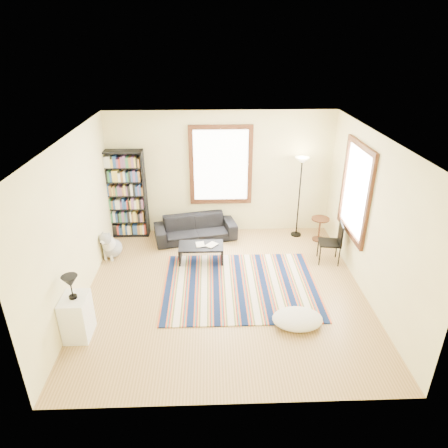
{
  "coord_description": "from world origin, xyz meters",
  "views": [
    {
      "loc": [
        -0.24,
        -6.07,
        4.24
      ],
      "look_at": [
        0.0,
        0.5,
        1.1
      ],
      "focal_mm": 32.0,
      "sensor_mm": 36.0,
      "label": 1
    }
  ],
  "objects_px": {
    "sofa": "(195,228)",
    "side_table": "(319,229)",
    "floor_lamp": "(299,198)",
    "folding_chair": "(329,243)",
    "floor_cushion": "(297,319)",
    "dog": "(112,243)",
    "coffee_table": "(201,253)",
    "white_cabinet": "(77,317)",
    "bookshelf": "(126,194)"
  },
  "relations": [
    {
      "from": "sofa",
      "to": "folding_chair",
      "type": "xyz_separation_m",
      "value": [
        2.74,
        -1.1,
        0.17
      ]
    },
    {
      "from": "coffee_table",
      "to": "white_cabinet",
      "type": "height_order",
      "value": "white_cabinet"
    },
    {
      "from": "bookshelf",
      "to": "coffee_table",
      "type": "xyz_separation_m",
      "value": [
        1.68,
        -1.26,
        -0.82
      ]
    },
    {
      "from": "floor_lamp",
      "to": "folding_chair",
      "type": "xyz_separation_m",
      "value": [
        0.41,
        -1.2,
        -0.5
      ]
    },
    {
      "from": "coffee_table",
      "to": "folding_chair",
      "type": "relative_size",
      "value": 1.05
    },
    {
      "from": "dog",
      "to": "floor_cushion",
      "type": "bearing_deg",
      "value": -16.37
    },
    {
      "from": "sofa",
      "to": "floor_lamp",
      "type": "relative_size",
      "value": 0.97
    },
    {
      "from": "side_table",
      "to": "dog",
      "type": "bearing_deg",
      "value": -172.85
    },
    {
      "from": "floor_cushion",
      "to": "dog",
      "type": "height_order",
      "value": "dog"
    },
    {
      "from": "sofa",
      "to": "floor_cushion",
      "type": "height_order",
      "value": "sofa"
    },
    {
      "from": "white_cabinet",
      "to": "sofa",
      "type": "bearing_deg",
      "value": 61.67
    },
    {
      "from": "bookshelf",
      "to": "side_table",
      "type": "height_order",
      "value": "bookshelf"
    },
    {
      "from": "white_cabinet",
      "to": "dog",
      "type": "relative_size",
      "value": 1.12
    },
    {
      "from": "coffee_table",
      "to": "dog",
      "type": "relative_size",
      "value": 1.45
    },
    {
      "from": "coffee_table",
      "to": "floor_cushion",
      "type": "distance_m",
      "value": 2.59
    },
    {
      "from": "bookshelf",
      "to": "floor_cushion",
      "type": "height_order",
      "value": "bookshelf"
    },
    {
      "from": "sofa",
      "to": "folding_chair",
      "type": "height_order",
      "value": "folding_chair"
    },
    {
      "from": "sofa",
      "to": "bookshelf",
      "type": "xyz_separation_m",
      "value": [
        -1.54,
        0.27,
        0.74
      ]
    },
    {
      "from": "side_table",
      "to": "coffee_table",
      "type": "bearing_deg",
      "value": -162.64
    },
    {
      "from": "white_cabinet",
      "to": "dog",
      "type": "height_order",
      "value": "white_cabinet"
    },
    {
      "from": "side_table",
      "to": "floor_cushion",
      "type": "bearing_deg",
      "value": -110.39
    },
    {
      "from": "sofa",
      "to": "bookshelf",
      "type": "bearing_deg",
      "value": 157.7
    },
    {
      "from": "folding_chair",
      "to": "white_cabinet",
      "type": "xyz_separation_m",
      "value": [
        -4.45,
        -2.08,
        -0.08
      ]
    },
    {
      "from": "bookshelf",
      "to": "dog",
      "type": "xyz_separation_m",
      "value": [
        -0.18,
        -1.0,
        -0.69
      ]
    },
    {
      "from": "folding_chair",
      "to": "bookshelf",
      "type": "bearing_deg",
      "value": 170.37
    },
    {
      "from": "sofa",
      "to": "bookshelf",
      "type": "distance_m",
      "value": 1.73
    },
    {
      "from": "sofa",
      "to": "floor_lamp",
      "type": "height_order",
      "value": "floor_lamp"
    },
    {
      "from": "floor_lamp",
      "to": "folding_chair",
      "type": "relative_size",
      "value": 2.16
    },
    {
      "from": "coffee_table",
      "to": "side_table",
      "type": "distance_m",
      "value": 2.78
    },
    {
      "from": "coffee_table",
      "to": "floor_cushion",
      "type": "xyz_separation_m",
      "value": [
        1.58,
        -2.06,
        -0.08
      ]
    },
    {
      "from": "dog",
      "to": "coffee_table",
      "type": "bearing_deg",
      "value": 9.6
    },
    {
      "from": "white_cabinet",
      "to": "floor_cushion",
      "type": "bearing_deg",
      "value": 2.15
    },
    {
      "from": "coffee_table",
      "to": "floor_lamp",
      "type": "bearing_deg",
      "value": 26.44
    },
    {
      "from": "bookshelf",
      "to": "side_table",
      "type": "relative_size",
      "value": 3.7
    },
    {
      "from": "sofa",
      "to": "side_table",
      "type": "xyz_separation_m",
      "value": [
        2.79,
        -0.16,
        0.01
      ]
    },
    {
      "from": "sofa",
      "to": "coffee_table",
      "type": "distance_m",
      "value": 1.0
    },
    {
      "from": "bookshelf",
      "to": "floor_lamp",
      "type": "relative_size",
      "value": 1.08
    },
    {
      "from": "coffee_table",
      "to": "folding_chair",
      "type": "height_order",
      "value": "folding_chair"
    },
    {
      "from": "floor_lamp",
      "to": "white_cabinet",
      "type": "distance_m",
      "value": 5.23
    },
    {
      "from": "floor_cushion",
      "to": "dog",
      "type": "xyz_separation_m",
      "value": [
        -3.44,
        2.32,
        0.21
      ]
    },
    {
      "from": "sofa",
      "to": "bookshelf",
      "type": "height_order",
      "value": "bookshelf"
    },
    {
      "from": "coffee_table",
      "to": "dog",
      "type": "xyz_separation_m",
      "value": [
        -1.86,
        0.26,
        0.13
      ]
    },
    {
      "from": "sofa",
      "to": "floor_lamp",
      "type": "xyz_separation_m",
      "value": [
        2.33,
        0.1,
        0.67
      ]
    },
    {
      "from": "coffee_table",
      "to": "floor_lamp",
      "type": "distance_m",
      "value": 2.56
    },
    {
      "from": "coffee_table",
      "to": "side_table",
      "type": "xyz_separation_m",
      "value": [
        2.65,
        0.83,
        0.09
      ]
    },
    {
      "from": "bookshelf",
      "to": "dog",
      "type": "bearing_deg",
      "value": -100.24
    },
    {
      "from": "coffee_table",
      "to": "floor_lamp",
      "type": "height_order",
      "value": "floor_lamp"
    },
    {
      "from": "floor_cushion",
      "to": "folding_chair",
      "type": "distance_m",
      "value": 2.22
    },
    {
      "from": "bookshelf",
      "to": "folding_chair",
      "type": "distance_m",
      "value": 4.53
    },
    {
      "from": "floor_cushion",
      "to": "folding_chair",
      "type": "height_order",
      "value": "folding_chair"
    }
  ]
}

